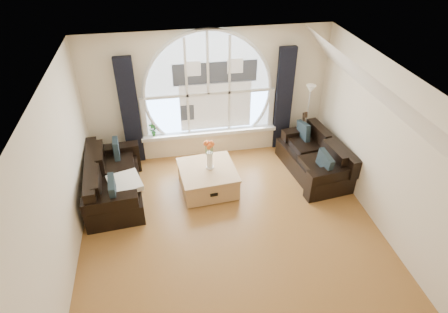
% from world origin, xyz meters
% --- Properties ---
extents(ground, '(5.00, 5.50, 0.01)m').
position_xyz_m(ground, '(0.00, 0.00, 0.00)').
color(ground, brown).
rests_on(ground, ground).
extents(ceiling, '(5.00, 5.50, 0.01)m').
position_xyz_m(ceiling, '(0.00, 0.00, 2.70)').
color(ceiling, silver).
rests_on(ceiling, ground).
extents(wall_back, '(5.00, 0.01, 2.70)m').
position_xyz_m(wall_back, '(0.00, 2.75, 1.35)').
color(wall_back, beige).
rests_on(wall_back, ground).
extents(wall_left, '(0.01, 5.50, 2.70)m').
position_xyz_m(wall_left, '(-2.50, 0.00, 1.35)').
color(wall_left, beige).
rests_on(wall_left, ground).
extents(wall_right, '(0.01, 5.50, 2.70)m').
position_xyz_m(wall_right, '(2.50, 0.00, 1.35)').
color(wall_right, beige).
rests_on(wall_right, ground).
extents(attic_slope, '(0.92, 5.50, 0.72)m').
position_xyz_m(attic_slope, '(2.20, 0.00, 2.35)').
color(attic_slope, silver).
rests_on(attic_slope, ground).
extents(arched_window, '(2.60, 0.06, 2.15)m').
position_xyz_m(arched_window, '(0.00, 2.72, 1.62)').
color(arched_window, silver).
rests_on(arched_window, wall_back).
extents(window_sill, '(2.90, 0.22, 0.08)m').
position_xyz_m(window_sill, '(0.00, 2.65, 0.51)').
color(window_sill, white).
rests_on(window_sill, wall_back).
extents(window_frame, '(2.76, 0.08, 2.15)m').
position_xyz_m(window_frame, '(0.00, 2.69, 1.62)').
color(window_frame, white).
rests_on(window_frame, wall_back).
extents(neighbor_house, '(1.70, 0.02, 1.50)m').
position_xyz_m(neighbor_house, '(0.15, 2.71, 1.50)').
color(neighbor_house, silver).
rests_on(neighbor_house, wall_back).
extents(curtain_left, '(0.35, 0.12, 2.30)m').
position_xyz_m(curtain_left, '(-1.60, 2.63, 1.15)').
color(curtain_left, black).
rests_on(curtain_left, ground).
extents(curtain_right, '(0.35, 0.12, 2.30)m').
position_xyz_m(curtain_right, '(1.60, 2.63, 1.15)').
color(curtain_right, black).
rests_on(curtain_right, ground).
extents(sofa_left, '(1.06, 1.90, 0.82)m').
position_xyz_m(sofa_left, '(-1.97, 1.46, 0.40)').
color(sofa_left, black).
rests_on(sofa_left, ground).
extents(sofa_right, '(1.10, 1.85, 0.78)m').
position_xyz_m(sofa_right, '(1.97, 1.53, 0.40)').
color(sofa_right, black).
rests_on(sofa_right, ground).
extents(coffee_chest, '(1.12, 1.12, 0.51)m').
position_xyz_m(coffee_chest, '(-0.23, 1.37, 0.26)').
color(coffee_chest, '#AB8256').
rests_on(coffee_chest, ground).
extents(throw_blanket, '(0.68, 0.68, 0.10)m').
position_xyz_m(throw_blanket, '(-1.75, 1.19, 0.50)').
color(throw_blanket, silver).
rests_on(throw_blanket, sofa_left).
extents(vase_flowers, '(0.24, 0.24, 0.70)m').
position_xyz_m(vase_flowers, '(-0.18, 1.41, 0.86)').
color(vase_flowers, white).
rests_on(vase_flowers, coffee_chest).
extents(floor_lamp, '(0.24, 0.24, 1.60)m').
position_xyz_m(floor_lamp, '(2.03, 2.29, 0.80)').
color(floor_lamp, '#B2B2B2').
rests_on(floor_lamp, ground).
extents(guitar, '(0.36, 0.24, 1.06)m').
position_xyz_m(guitar, '(1.95, 2.29, 0.53)').
color(guitar, '#955B31').
rests_on(guitar, ground).
extents(potted_plant, '(0.18, 0.14, 0.31)m').
position_xyz_m(potted_plant, '(-1.19, 2.65, 0.70)').
color(potted_plant, '#1E6023').
rests_on(potted_plant, window_sill).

